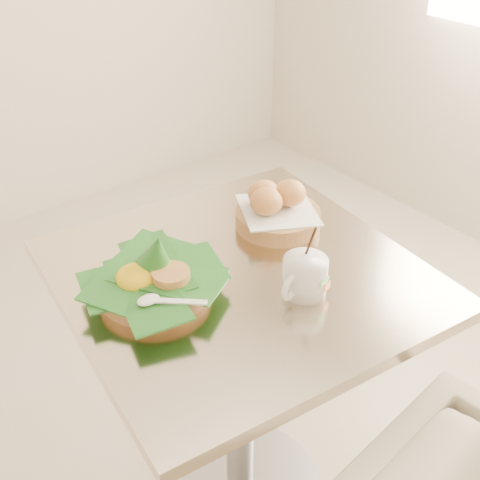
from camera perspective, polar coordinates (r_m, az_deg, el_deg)
cafe_table at (r=1.39m, az=-0.01°, el=-10.36°), size 0.77×0.77×0.75m
rice_basket at (r=1.18m, az=-8.22°, el=-3.47°), size 0.27×0.28×0.14m
bread_basket at (r=1.38m, az=3.45°, el=2.92°), size 0.22×0.22×0.10m
coffee_mug at (r=1.17m, az=6.11°, el=-3.36°), size 0.12×0.09×0.15m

